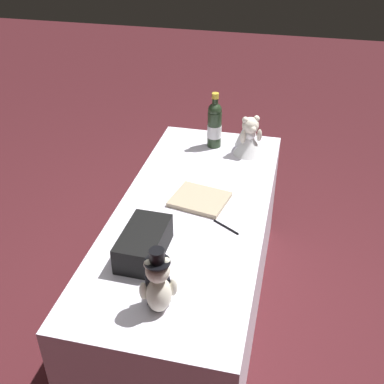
{
  "coord_description": "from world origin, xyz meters",
  "views": [
    {
      "loc": [
        1.87,
        0.44,
        2.08
      ],
      "look_at": [
        0.0,
        0.0,
        0.82
      ],
      "focal_mm": 44.79,
      "sensor_mm": 36.0,
      "label": 1
    }
  ],
  "objects_px": {
    "teddy_bear_bride": "(249,137)",
    "signing_pen": "(227,227)",
    "guestbook": "(200,199)",
    "champagne_bottle": "(215,124)",
    "teddy_bear_groom": "(158,285)",
    "gift_case_black": "(144,243)"
  },
  "relations": [
    {
      "from": "gift_case_black",
      "to": "guestbook",
      "type": "bearing_deg",
      "value": 162.17
    },
    {
      "from": "teddy_bear_bride",
      "to": "guestbook",
      "type": "distance_m",
      "value": 0.6
    },
    {
      "from": "champagne_bottle",
      "to": "guestbook",
      "type": "xyz_separation_m",
      "value": [
        0.61,
        0.04,
        -0.13
      ]
    },
    {
      "from": "teddy_bear_groom",
      "to": "signing_pen",
      "type": "distance_m",
      "value": 0.58
    },
    {
      "from": "guestbook",
      "to": "gift_case_black",
      "type": "bearing_deg",
      "value": -6.7
    },
    {
      "from": "guestbook",
      "to": "signing_pen",
      "type": "bearing_deg",
      "value": 53.27
    },
    {
      "from": "champagne_bottle",
      "to": "teddy_bear_groom",
      "type": "bearing_deg",
      "value": 2.08
    },
    {
      "from": "teddy_bear_groom",
      "to": "champagne_bottle",
      "type": "xyz_separation_m",
      "value": [
        -1.33,
        -0.05,
        0.03
      ]
    },
    {
      "from": "signing_pen",
      "to": "teddy_bear_groom",
      "type": "bearing_deg",
      "value": -17.15
    },
    {
      "from": "teddy_bear_groom",
      "to": "guestbook",
      "type": "distance_m",
      "value": 0.74
    },
    {
      "from": "signing_pen",
      "to": "guestbook",
      "type": "xyz_separation_m",
      "value": [
        -0.19,
        -0.17,
        0.01
      ]
    },
    {
      "from": "signing_pen",
      "to": "teddy_bear_bride",
      "type": "bearing_deg",
      "value": -179.56
    },
    {
      "from": "guestbook",
      "to": "teddy_bear_bride",
      "type": "bearing_deg",
      "value": 175.06
    },
    {
      "from": "signing_pen",
      "to": "gift_case_black",
      "type": "xyz_separation_m",
      "value": [
        0.26,
        -0.32,
        0.06
      ]
    },
    {
      "from": "teddy_bear_bride",
      "to": "signing_pen",
      "type": "bearing_deg",
      "value": 0.44
    },
    {
      "from": "champagne_bottle",
      "to": "signing_pen",
      "type": "xyz_separation_m",
      "value": [
        0.79,
        0.22,
        -0.14
      ]
    },
    {
      "from": "teddy_bear_groom",
      "to": "teddy_bear_bride",
      "type": "bearing_deg",
      "value": 172.94
    },
    {
      "from": "signing_pen",
      "to": "gift_case_black",
      "type": "distance_m",
      "value": 0.41
    },
    {
      "from": "teddy_bear_bride",
      "to": "gift_case_black",
      "type": "bearing_deg",
      "value": -16.85
    },
    {
      "from": "teddy_bear_bride",
      "to": "champagne_bottle",
      "type": "distance_m",
      "value": 0.22
    },
    {
      "from": "guestbook",
      "to": "teddy_bear_groom",
      "type": "bearing_deg",
      "value": 11.41
    },
    {
      "from": "signing_pen",
      "to": "guestbook",
      "type": "height_order",
      "value": "guestbook"
    }
  ]
}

